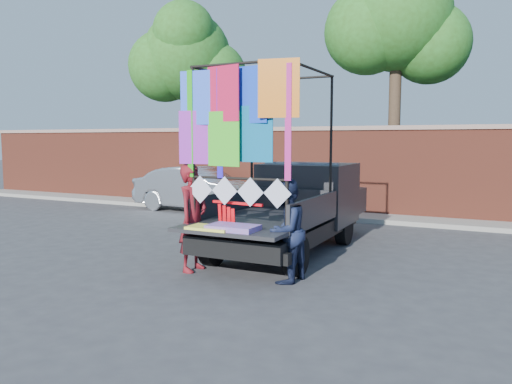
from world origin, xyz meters
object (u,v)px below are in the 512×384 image
at_px(woman, 193,218).
at_px(man, 286,231).
at_px(sedan, 198,189).
at_px(pickup_truck, 299,206).

relative_size(woman, man, 1.12).
distance_m(sedan, woman, 7.15).
distance_m(sedan, man, 8.12).
distance_m(woman, man, 1.68).
bearing_deg(sedan, man, -134.22).
bearing_deg(man, woman, -81.57).
bearing_deg(woman, sedan, 30.35).
height_order(sedan, man, man).
distance_m(pickup_truck, man, 2.65).
bearing_deg(woman, pickup_truck, -21.02).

